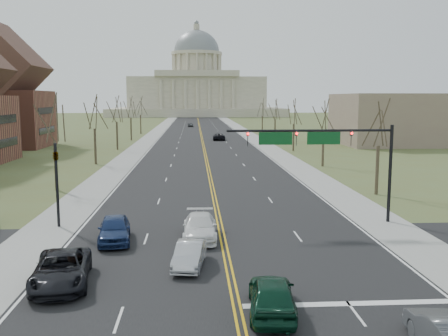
{
  "coord_description": "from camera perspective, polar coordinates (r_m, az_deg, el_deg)",
  "views": [
    {
      "loc": [
        -1.82,
        -21.79,
        9.08
      ],
      "look_at": [
        0.8,
        21.66,
        3.0
      ],
      "focal_mm": 40.0,
      "sensor_mm": 36.0,
      "label": 1
    }
  ],
  "objects": [
    {
      "name": "road",
      "position": [
        132.11,
        -2.67,
        4.0
      ],
      "size": [
        20.0,
        380.0,
        0.01
      ],
      "primitive_type": "cube",
      "color": "black",
      "rests_on": "ground"
    },
    {
      "name": "tree_l_3",
      "position": [
        110.65,
        -10.63,
        6.71
      ],
      "size": [
        3.96,
        3.96,
        9.0
      ],
      "color": "#362E20",
      "rests_on": "ground"
    },
    {
      "name": "car_nb_outer_lead",
      "position": [
        20.21,
        24.18,
        -17.07
      ],
      "size": [
        1.84,
        4.67,
        1.51
      ],
      "primitive_type": "imported",
      "rotation": [
        0.0,
        0.0,
        3.09
      ],
      "color": "#474A4E",
      "rests_on": "road"
    },
    {
      "name": "tree_l_0",
      "position": [
        51.67,
        -18.88,
        5.15
      ],
      "size": [
        3.96,
        3.96,
        9.0
      ],
      "color": "#362E20",
      "rests_on": "ground"
    },
    {
      "name": "car_sb_inner_second",
      "position": [
        32.73,
        -2.78,
        -6.74
      ],
      "size": [
        2.24,
        5.34,
        1.54
      ],
      "primitive_type": "imported",
      "rotation": [
        0.0,
        0.0,
        -0.01
      ],
      "color": "white",
      "rests_on": "road"
    },
    {
      "name": "signal_mast",
      "position": [
        36.63,
        11.22,
        2.6
      ],
      "size": [
        12.12,
        0.44,
        7.2
      ],
      "color": "black",
      "rests_on": "ground"
    },
    {
      "name": "tree_l_4",
      "position": [
        130.52,
        -9.54,
        6.9
      ],
      "size": [
        3.96,
        3.96,
        9.0
      ],
      "color": "#362E20",
      "rests_on": "ground"
    },
    {
      "name": "cross_road",
      "position": [
        29.29,
        0.28,
        -10.1
      ],
      "size": [
        120.0,
        14.0,
        0.01
      ],
      "primitive_type": "cube",
      "color": "black",
      "rests_on": "ground"
    },
    {
      "name": "tree_r_3",
      "position": [
        107.22,
        5.88,
        6.56
      ],
      "size": [
        3.74,
        3.74,
        8.5
      ],
      "color": "#362E20",
      "rests_on": "ground"
    },
    {
      "name": "sidewalk_right",
      "position": [
        132.82,
        2.53,
        4.03
      ],
      "size": [
        4.0,
        380.0,
        0.03
      ],
      "primitive_type": "cube",
      "color": "gray",
      "rests_on": "ground"
    },
    {
      "name": "car_nb_inner_lead",
      "position": [
        21.87,
        5.5,
        -14.24
      ],
      "size": [
        2.4,
        4.98,
        1.64
      ],
      "primitive_type": "imported",
      "rotation": [
        0.0,
        0.0,
        3.04
      ],
      "color": "#0B3121",
      "rests_on": "road"
    },
    {
      "name": "tree_r_0",
      "position": [
        49.02,
        17.3,
        4.63
      ],
      "size": [
        3.74,
        3.74,
        8.5
      ],
      "color": "#362E20",
      "rests_on": "ground"
    },
    {
      "name": "ground",
      "position": [
        23.67,
        1.26,
        -14.6
      ],
      "size": [
        600.0,
        600.0,
        0.0
      ],
      "primitive_type": "plane",
      "color": "#53592C",
      "rests_on": "ground"
    },
    {
      "name": "center_line",
      "position": [
        132.11,
        -2.67,
        4.01
      ],
      "size": [
        0.42,
        380.0,
        0.01
      ],
      "primitive_type": "cube",
      "color": "gold",
      "rests_on": "road"
    },
    {
      "name": "edge_line_right",
      "position": [
        132.61,
        1.58,
        4.03
      ],
      "size": [
        0.15,
        380.0,
        0.01
      ],
      "primitive_type": "cube",
      "color": "silver",
      "rests_on": "road"
    },
    {
      "name": "tree_l_1",
      "position": [
        71.15,
        -14.62,
        5.97
      ],
      "size": [
        3.96,
        3.96,
        9.0
      ],
      "color": "#362E20",
      "rests_on": "ground"
    },
    {
      "name": "capitol",
      "position": [
        271.75,
        -3.11,
        9.02
      ],
      "size": [
        90.0,
        60.0,
        50.0
      ],
      "color": "beige",
      "rests_on": "ground"
    },
    {
      "name": "stop_bar",
      "position": [
        23.68,
        14.05,
        -14.8
      ],
      "size": [
        9.5,
        0.5,
        0.01
      ],
      "primitive_type": "cube",
      "color": "silver",
      "rests_on": "road"
    },
    {
      "name": "tree_r_2",
      "position": [
        87.55,
        8.0,
        6.22
      ],
      "size": [
        3.74,
        3.74,
        8.5
      ],
      "color": "#362E20",
      "rests_on": "ground"
    },
    {
      "name": "car_far_sb",
      "position": [
        162.0,
        -3.88,
        4.96
      ],
      "size": [
        2.03,
        4.05,
        1.32
      ],
      "primitive_type": "imported",
      "rotation": [
        0.0,
        0.0,
        0.12
      ],
      "color": "#494C50",
      "rests_on": "road"
    },
    {
      "name": "car_sb_outer_second",
      "position": [
        32.72,
        -12.42,
        -6.82
      ],
      "size": [
        2.52,
        5.07,
        1.66
      ],
      "primitive_type": "imported",
      "rotation": [
        0.0,
        0.0,
        0.12
      ],
      "color": "navy",
      "rests_on": "road"
    },
    {
      "name": "bldg_right_mass",
      "position": [
        106.43,
        19.77,
        5.29
      ],
      "size": [
        25.0,
        20.0,
        10.0
      ],
      "primitive_type": "cube",
      "color": "#7D6659",
      "rests_on": "ground"
    },
    {
      "name": "tree_l_2",
      "position": [
        90.85,
        -12.19,
        6.42
      ],
      "size": [
        3.96,
        3.96,
        9.0
      ],
      "color": "#362E20",
      "rests_on": "ground"
    },
    {
      "name": "edge_line_left",
      "position": [
        132.34,
        -6.92,
        3.97
      ],
      "size": [
        0.15,
        380.0,
        0.01
      ],
      "primitive_type": "cube",
      "color": "silver",
      "rests_on": "road"
    },
    {
      "name": "car_far_nb",
      "position": [
        109.87,
        -0.58,
        3.62
      ],
      "size": [
        2.63,
        5.58,
        1.54
      ],
      "primitive_type": "imported",
      "rotation": [
        0.0,
        0.0,
        3.13
      ],
      "color": "black",
      "rests_on": "road"
    },
    {
      "name": "sidewalk_left",
      "position": [
        132.49,
        -7.87,
        3.95
      ],
      "size": [
        4.0,
        380.0,
        0.03
      ],
      "primitive_type": "cube",
      "color": "gray",
      "rests_on": "ground"
    },
    {
      "name": "signal_left",
      "position": [
        36.98,
        -18.59,
        -0.81
      ],
      "size": [
        0.32,
        0.36,
        6.0
      ],
      "color": "black",
      "rests_on": "ground"
    },
    {
      "name": "tree_r_4",
      "position": [
        127.0,
        4.41,
        6.79
      ],
      "size": [
        3.74,
        3.74,
        8.5
      ],
      "color": "#362E20",
      "rests_on": "ground"
    },
    {
      "name": "car_sb_outer_lead",
      "position": [
        26.12,
        -18.09,
        -10.94
      ],
      "size": [
        3.36,
        5.96,
        1.57
      ],
      "primitive_type": "imported",
      "rotation": [
        0.0,
        0.0,
        0.14
      ],
      "color": "black",
      "rests_on": "road"
    },
    {
      "name": "tree_r_1",
      "position": [
        68.07,
        11.34,
        5.67
      ],
      "size": [
        3.74,
        3.74,
        8.5
      ],
      "color": "#362E20",
      "rests_on": "ground"
    },
    {
      "name": "car_sb_inner_lead",
      "position": [
        27.48,
        -3.96,
        -9.86
      ],
      "size": [
        1.97,
        4.24,
        1.35
      ],
      "primitive_type": "imported",
      "rotation": [
        0.0,
        0.0,
        -0.14
      ],
      "color": "#B1B3B9",
      "rests_on": "road"
    }
  ]
}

